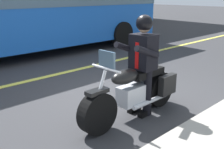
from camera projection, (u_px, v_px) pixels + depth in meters
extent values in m
plane|color=#333335|center=(114.00, 92.00, 5.86)|extent=(80.00, 80.00, 0.00)
cube|color=#E5DB4C|center=(63.00, 73.00, 7.24)|extent=(60.00, 0.16, 0.01)
cylinder|color=black|center=(98.00, 113.00, 4.05)|extent=(0.66, 0.21, 0.66)
cylinder|color=black|center=(159.00, 89.00, 5.09)|extent=(0.66, 0.21, 0.66)
cube|color=silver|center=(133.00, 94.00, 4.56)|extent=(0.56, 0.29, 0.32)
ellipsoid|color=black|center=(125.00, 77.00, 4.32)|extent=(0.56, 0.29, 0.24)
cube|color=black|center=(146.00, 72.00, 4.70)|extent=(0.70, 0.29, 0.12)
cube|color=black|center=(167.00, 85.00, 4.86)|extent=(0.40, 0.13, 0.36)
cube|color=black|center=(148.00, 79.00, 5.16)|extent=(0.40, 0.13, 0.36)
cylinder|color=silver|center=(98.00, 96.00, 3.98)|extent=(0.35, 0.05, 0.76)
cylinder|color=silver|center=(106.00, 68.00, 3.98)|extent=(0.04, 0.60, 0.04)
cube|color=black|center=(97.00, 92.00, 3.95)|extent=(0.36, 0.17, 0.06)
cylinder|color=silver|center=(151.00, 101.00, 4.70)|extent=(0.90, 0.09, 0.08)
cube|color=slate|center=(107.00, 60.00, 3.95)|extent=(0.04, 0.32, 0.28)
cylinder|color=black|center=(147.00, 93.00, 4.64)|extent=(0.14, 0.14, 0.84)
cube|color=black|center=(144.00, 113.00, 4.71)|extent=(0.26, 0.11, 0.10)
cylinder|color=black|center=(137.00, 89.00, 4.81)|extent=(0.14, 0.14, 0.84)
cube|color=black|center=(134.00, 109.00, 4.88)|extent=(0.26, 0.11, 0.10)
cube|color=black|center=(143.00, 52.00, 4.52)|extent=(0.33, 0.40, 0.60)
cube|color=red|center=(137.00, 56.00, 4.43)|extent=(0.02, 0.07, 0.44)
cylinder|color=black|center=(147.00, 52.00, 4.24)|extent=(0.55, 0.11, 0.28)
cylinder|color=black|center=(127.00, 48.00, 4.54)|extent=(0.55, 0.11, 0.28)
sphere|color=tan|center=(144.00, 26.00, 4.40)|extent=(0.22, 0.22, 0.22)
sphere|color=black|center=(144.00, 23.00, 4.38)|extent=(0.28, 0.28, 0.28)
cube|color=blue|center=(19.00, 3.00, 8.78)|extent=(11.00, 2.50, 2.85)
cylinder|color=black|center=(85.00, 29.00, 12.36)|extent=(1.00, 0.30, 1.00)
cylinder|color=black|center=(122.00, 34.00, 10.70)|extent=(1.00, 0.30, 1.00)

